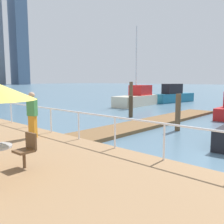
% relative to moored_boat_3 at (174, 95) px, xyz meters
% --- Properties ---
extents(ground_plane, '(300.00, 300.00, 0.00)m').
position_rel_moored_boat_3_xyz_m(ground_plane, '(-17.88, 6.72, -0.84)').
color(ground_plane, slate).
extents(floating_dock, '(14.45, 2.00, 0.18)m').
position_rel_moored_boat_3_xyz_m(floating_dock, '(-14.15, -6.31, -0.75)').
color(floating_dock, brown).
rests_on(floating_dock, ground_plane).
extents(boardwalk_railing, '(0.06, 29.99, 1.08)m').
position_rel_moored_boat_3_xyz_m(boardwalk_railing, '(-21.03, -3.59, 0.41)').
color(boardwalk_railing, white).
rests_on(boardwalk_railing, boardwalk).
extents(dock_piling_0, '(0.32, 0.32, 2.52)m').
position_rel_moored_boat_3_xyz_m(dock_piling_0, '(-9.10, -0.55, 0.42)').
color(dock_piling_0, brown).
rests_on(dock_piling_0, ground_plane).
extents(dock_piling_1, '(0.30, 0.30, 1.56)m').
position_rel_moored_boat_3_xyz_m(dock_piling_1, '(-13.09, -3.66, -0.06)').
color(dock_piling_1, '#473826').
rests_on(dock_piling_1, ground_plane).
extents(dock_piling_2, '(0.28, 0.28, 1.96)m').
position_rel_moored_boat_3_xyz_m(dock_piling_2, '(-15.20, -8.46, 0.14)').
color(dock_piling_2, brown).
rests_on(dock_piling_2, ground_plane).
extents(moored_boat_3, '(6.25, 2.33, 2.24)m').
position_rel_moored_boat_3_xyz_m(moored_boat_3, '(0.00, 0.00, 0.00)').
color(moored_boat_3, '#1E6B8C').
rests_on(moored_boat_3, ground_plane).
extents(moored_boat_4, '(6.00, 2.40, 8.11)m').
position_rel_moored_boat_3_xyz_m(moored_boat_4, '(-6.21, 0.92, -0.02)').
color(moored_boat_4, beige).
rests_on(moored_boat_4, ground_plane).
extents(cafe_chair_0, '(0.49, 0.46, 0.90)m').
position_rel_moored_boat_3_xyz_m(cafe_chair_0, '(-23.94, -8.73, 0.09)').
color(cafe_chair_0, brown).
rests_on(cafe_chair_0, boardwalk).
extents(pedestrian_2, '(0.34, 0.42, 1.81)m').
position_rel_moored_boat_3_xyz_m(pedestrian_2, '(-22.10, -5.82, 0.51)').
color(pedestrian_2, orange).
rests_on(pedestrian_2, boardwalk).
extents(skyline_tower_6, '(8.60, 12.89, 85.40)m').
position_rel_moored_boat_3_xyz_m(skyline_tower_6, '(50.68, 135.88, 41.86)').
color(skyline_tower_6, slate).
rests_on(skyline_tower_6, ground_plane).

